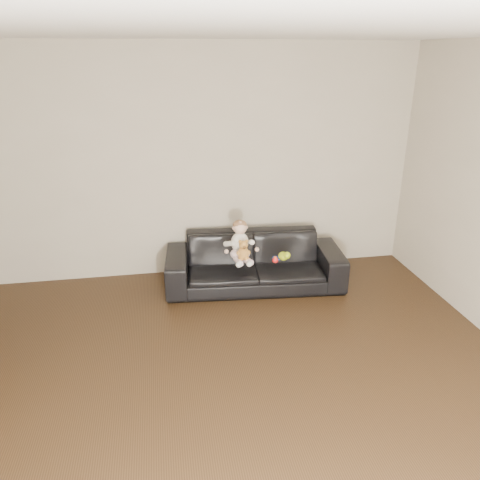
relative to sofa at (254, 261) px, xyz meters
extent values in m
plane|color=#342212|center=(-0.55, -2.25, -0.29)|extent=(5.50, 5.50, 0.00)
plane|color=#B5AB98|center=(-0.55, -2.25, 2.31)|extent=(5.50, 5.50, 0.00)
plane|color=#B5AB98|center=(-0.55, 0.50, 1.01)|extent=(5.00, 0.00, 5.00)
imported|color=black|center=(0.00, 0.00, 0.00)|extent=(2.02, 0.93, 0.57)
ellipsoid|color=#F9D2DA|center=(-0.18, -0.09, 0.15)|extent=(0.26, 0.24, 0.12)
ellipsoid|color=white|center=(-0.18, -0.08, 0.28)|extent=(0.22, 0.20, 0.23)
sphere|color=beige|center=(-0.18, -0.09, 0.46)|extent=(0.18, 0.18, 0.15)
ellipsoid|color=#8C603F|center=(-0.18, -0.09, 0.48)|extent=(0.18, 0.18, 0.11)
cylinder|color=#F9D2DA|center=(-0.23, -0.24, 0.13)|extent=(0.11, 0.20, 0.07)
cylinder|color=#F9D2DA|center=(-0.13, -0.24, 0.13)|extent=(0.11, 0.20, 0.07)
sphere|color=white|center=(-0.23, -0.33, 0.13)|extent=(0.08, 0.08, 0.06)
sphere|color=white|center=(-0.12, -0.33, 0.13)|extent=(0.08, 0.08, 0.06)
cylinder|color=white|center=(-0.30, -0.13, 0.29)|extent=(0.09, 0.17, 0.10)
cylinder|color=white|center=(-0.06, -0.13, 0.29)|extent=(0.09, 0.17, 0.10)
ellipsoid|color=#BE8236|center=(-0.17, -0.24, 0.21)|extent=(0.15, 0.13, 0.14)
sphere|color=#BE8236|center=(-0.17, -0.25, 0.32)|extent=(0.12, 0.12, 0.09)
sphere|color=#BE8236|center=(-0.20, -0.24, 0.35)|extent=(0.05, 0.05, 0.04)
sphere|color=#BE8236|center=(-0.14, -0.24, 0.35)|extent=(0.05, 0.05, 0.04)
sphere|color=#593819|center=(-0.17, -0.29, 0.31)|extent=(0.05, 0.05, 0.04)
ellipsoid|color=#AFD018|center=(0.28, -0.21, 0.14)|extent=(0.11, 0.13, 0.09)
sphere|color=red|center=(0.17, -0.27, 0.12)|extent=(0.08, 0.08, 0.07)
cylinder|color=blue|center=(0.21, -0.17, 0.10)|extent=(0.11, 0.11, 0.01)
camera|label=1|loc=(-0.98, -4.69, 2.19)|focal=35.00mm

